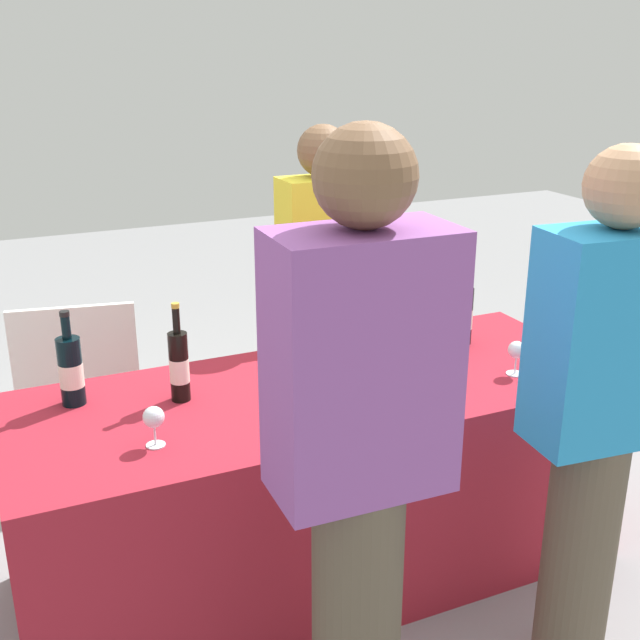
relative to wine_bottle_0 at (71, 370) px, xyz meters
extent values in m
plane|color=gray|center=(0.80, -0.22, -0.86)|extent=(12.00, 12.00, 0.00)
cube|color=maroon|center=(0.80, -0.22, -0.49)|extent=(2.13, 0.83, 0.74)
cylinder|color=black|center=(0.00, 0.00, 0.00)|extent=(0.08, 0.08, 0.23)
cylinder|color=black|center=(0.00, 0.00, 0.15)|extent=(0.03, 0.03, 0.08)
cylinder|color=black|center=(0.00, 0.00, 0.20)|extent=(0.03, 0.03, 0.02)
cylinder|color=silver|center=(0.00, 0.00, -0.02)|extent=(0.08, 0.08, 0.08)
cylinder|color=black|center=(0.33, -0.12, 0.00)|extent=(0.06, 0.06, 0.24)
cylinder|color=black|center=(0.33, -0.12, 0.16)|extent=(0.02, 0.02, 0.09)
cylinder|color=gold|center=(0.33, -0.12, 0.21)|extent=(0.03, 0.03, 0.02)
cylinder|color=silver|center=(0.33, -0.12, -0.01)|extent=(0.07, 0.07, 0.08)
cylinder|color=black|center=(1.00, -0.04, 0.00)|extent=(0.06, 0.06, 0.24)
cylinder|color=black|center=(1.00, -0.04, 0.15)|extent=(0.02, 0.02, 0.07)
cylinder|color=black|center=(1.00, -0.04, 0.19)|extent=(0.03, 0.03, 0.02)
cylinder|color=silver|center=(1.00, -0.04, -0.01)|extent=(0.07, 0.07, 0.08)
cylinder|color=black|center=(1.28, -0.01, -0.01)|extent=(0.07, 0.07, 0.23)
cylinder|color=black|center=(1.28, -0.01, 0.15)|extent=(0.03, 0.03, 0.09)
cylinder|color=gold|center=(1.28, -0.01, 0.20)|extent=(0.03, 0.03, 0.02)
cylinder|color=silver|center=(1.28, -0.01, -0.02)|extent=(0.07, 0.07, 0.08)
cylinder|color=black|center=(1.37, -0.12, 0.00)|extent=(0.08, 0.08, 0.23)
cylinder|color=black|center=(1.37, -0.12, 0.15)|extent=(0.03, 0.03, 0.09)
cylinder|color=gold|center=(1.37, -0.12, 0.21)|extent=(0.03, 0.03, 0.02)
cylinder|color=silver|center=(1.37, -0.12, -0.02)|extent=(0.08, 0.08, 0.08)
cylinder|color=black|center=(1.49, -0.06, -0.01)|extent=(0.08, 0.08, 0.23)
cylinder|color=black|center=(1.49, -0.06, 0.15)|extent=(0.03, 0.03, 0.08)
cylinder|color=black|center=(1.49, -0.06, 0.19)|extent=(0.03, 0.03, 0.02)
cylinder|color=silver|center=(1.49, -0.06, -0.02)|extent=(0.08, 0.08, 0.08)
cylinder|color=silver|center=(0.18, -0.40, -0.12)|extent=(0.06, 0.06, 0.00)
cylinder|color=silver|center=(0.18, -0.40, -0.09)|extent=(0.01, 0.01, 0.06)
sphere|color=silver|center=(0.18, -0.40, -0.03)|extent=(0.07, 0.07, 0.07)
cylinder|color=silver|center=(0.68, -0.36, -0.12)|extent=(0.06, 0.06, 0.00)
cylinder|color=silver|center=(0.68, -0.36, -0.08)|extent=(0.01, 0.01, 0.08)
sphere|color=silver|center=(0.68, -0.36, -0.01)|extent=(0.07, 0.07, 0.07)
cylinder|color=silver|center=(0.75, -0.39, -0.12)|extent=(0.06, 0.06, 0.00)
cylinder|color=silver|center=(0.75, -0.39, -0.09)|extent=(0.01, 0.01, 0.06)
sphere|color=silver|center=(0.75, -0.39, -0.03)|extent=(0.06, 0.06, 0.06)
sphere|color=#590C19|center=(0.75, -0.39, -0.04)|extent=(0.03, 0.03, 0.03)
cylinder|color=silver|center=(1.19, -0.35, -0.12)|extent=(0.06, 0.06, 0.00)
cylinder|color=silver|center=(1.19, -0.35, -0.08)|extent=(0.01, 0.01, 0.07)
sphere|color=silver|center=(1.19, -0.35, -0.02)|extent=(0.06, 0.06, 0.06)
sphere|color=#590C19|center=(1.19, -0.35, -0.03)|extent=(0.03, 0.03, 0.03)
cylinder|color=silver|center=(1.49, -0.40, -0.12)|extent=(0.06, 0.06, 0.00)
cylinder|color=silver|center=(1.49, -0.40, -0.08)|extent=(0.01, 0.01, 0.06)
sphere|color=silver|center=(1.49, -0.40, -0.02)|extent=(0.06, 0.06, 0.06)
cylinder|color=black|center=(1.09, 0.41, -0.47)|extent=(0.20, 0.20, 0.78)
cube|color=yellow|center=(1.09, 0.41, 0.21)|extent=(0.36, 0.20, 0.58)
sphere|color=brown|center=(1.09, 0.41, 0.60)|extent=(0.21, 0.21, 0.21)
cylinder|color=brown|center=(0.55, -1.01, -0.44)|extent=(0.24, 0.24, 0.86)
cube|color=#8C4C99|center=(0.55, -1.01, 0.31)|extent=(0.43, 0.25, 0.64)
sphere|color=brown|center=(0.55, -1.01, 0.75)|extent=(0.23, 0.23, 0.23)
cylinder|color=brown|center=(1.31, -0.99, -0.46)|extent=(0.22, 0.22, 0.81)
cube|color=#268CCC|center=(1.31, -0.99, 0.25)|extent=(0.41, 0.25, 0.61)
sphere|color=tan|center=(1.31, -0.99, 0.67)|extent=(0.22, 0.22, 0.22)
cube|color=white|center=(0.10, 0.84, -0.46)|extent=(0.53, 0.13, 0.81)
camera|label=1|loc=(-0.23, -2.51, 1.02)|focal=44.28mm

